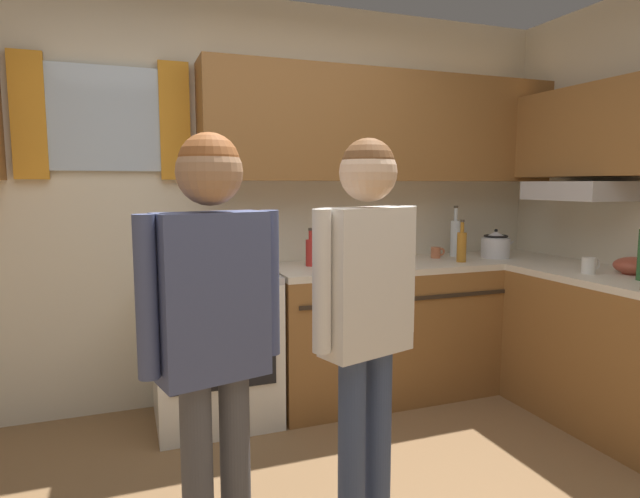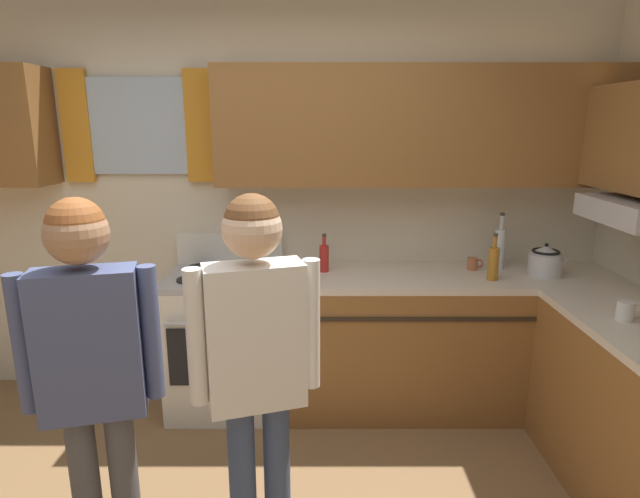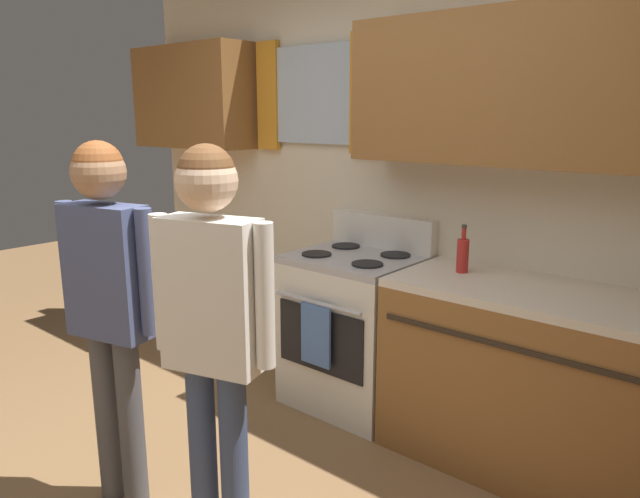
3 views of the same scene
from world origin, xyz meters
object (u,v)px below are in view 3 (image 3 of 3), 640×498
bottle_sauce_red (463,254)px  adult_in_plaid (212,311)px  stove_oven (355,327)px  adult_left (108,285)px

bottle_sauce_red → adult_in_plaid: 1.43m
stove_oven → adult_left: 1.52m
adult_left → adult_in_plaid: adult_in_plaid is taller
adult_left → stove_oven: bearing=81.1°
stove_oven → bottle_sauce_red: bottle_sauce_red is taller
adult_left → bottle_sauce_red: bearing=59.8°
bottle_sauce_red → adult_left: size_ratio=0.15×
bottle_sauce_red → adult_left: 1.69m
adult_in_plaid → bottle_sauce_red: bearing=79.3°
stove_oven → adult_in_plaid: size_ratio=0.69×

